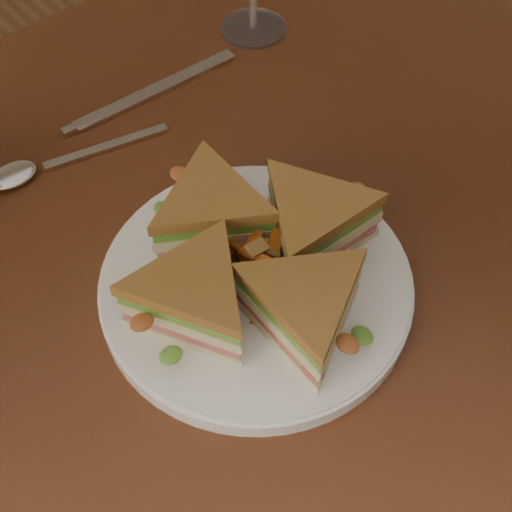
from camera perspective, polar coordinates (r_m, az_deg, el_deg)
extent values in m
plane|color=brown|center=(1.33, -0.63, -18.53)|extent=(6.00, 6.00, 0.00)
cube|color=#37180C|center=(0.68, -1.17, 1.50)|extent=(1.20, 0.80, 0.04)
cylinder|color=#32190F|center=(1.38, 7.81, 11.51)|extent=(0.06, 0.06, 0.71)
cylinder|color=white|center=(0.61, 0.00, -2.38)|extent=(0.27, 0.27, 0.02)
cube|color=silver|center=(0.74, -11.84, 8.50)|extent=(0.13, 0.04, 0.00)
ellipsoid|color=silver|center=(0.73, -18.85, 6.11)|extent=(0.05, 0.03, 0.01)
cube|color=silver|center=(0.80, -7.89, 13.04)|extent=(0.20, 0.02, 0.00)
cube|color=silver|center=(0.77, -13.58, 10.23)|extent=(0.05, 0.01, 0.00)
cylinder|color=white|center=(0.88, -0.22, 17.77)|extent=(0.08, 0.08, 0.00)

